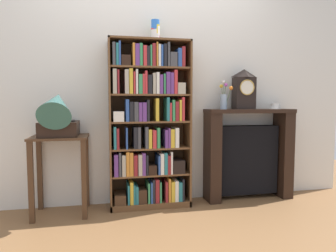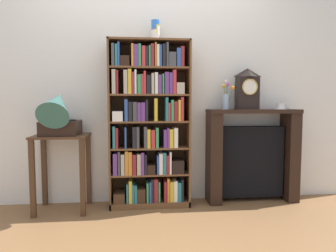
{
  "view_description": "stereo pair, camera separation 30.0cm",
  "coord_description": "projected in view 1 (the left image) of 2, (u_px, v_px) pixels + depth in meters",
  "views": [
    {
      "loc": [
        -0.42,
        -2.85,
        1.04
      ],
      "look_at": [
        0.19,
        0.09,
        0.81
      ],
      "focal_mm": 31.93,
      "sensor_mm": 36.0,
      "label": 1
    },
    {
      "loc": [
        -0.12,
        -2.89,
        1.04
      ],
      "look_at": [
        0.19,
        0.09,
        0.81
      ],
      "focal_mm": 31.93,
      "sensor_mm": 36.0,
      "label": 2
    }
  ],
  "objects": [
    {
      "name": "ground_plane",
      "position": [
        151.0,
        209.0,
        2.95
      ],
      "size": [
        7.3,
        6.4,
        0.02
      ],
      "primitive_type": "cube",
      "color": "brown"
    },
    {
      "name": "mantel_clock",
      "position": [
        244.0,
        89.0,
        3.15
      ],
      "size": [
        0.22,
        0.15,
        0.42
      ],
      "color": "black",
      "rests_on": "fireplace_mantel"
    },
    {
      "name": "gramophone",
      "position": [
        58.0,
        114.0,
        2.65
      ],
      "size": [
        0.33,
        0.53,
        0.5
      ],
      "color": "black",
      "rests_on": "side_table_left"
    },
    {
      "name": "fireplace_mantel",
      "position": [
        248.0,
        154.0,
        3.24
      ],
      "size": [
        0.95,
        0.27,
        0.97
      ],
      "color": "black",
      "rests_on": "ground"
    },
    {
      "name": "teacup_with_saucer",
      "position": [
        275.0,
        106.0,
        3.24
      ],
      "size": [
        0.13,
        0.13,
        0.06
      ],
      "color": "white",
      "rests_on": "fireplace_mantel"
    },
    {
      "name": "flower_vase",
      "position": [
        224.0,
        98.0,
        3.12
      ],
      "size": [
        0.11,
        0.16,
        0.3
      ],
      "color": "#99B2D1",
      "rests_on": "fireplace_mantel"
    },
    {
      "name": "cup_stack",
      "position": [
        155.0,
        30.0,
        2.93
      ],
      "size": [
        0.08,
        0.08,
        0.2
      ],
      "color": "pink",
      "rests_on": "bookshelf"
    },
    {
      "name": "wall_back",
      "position": [
        158.0,
        78.0,
        3.14
      ],
      "size": [
        4.3,
        0.08,
        2.6
      ],
      "primitive_type": "cube",
      "color": "silver",
      "rests_on": "ground"
    },
    {
      "name": "bookshelf",
      "position": [
        149.0,
        127.0,
        2.96
      ],
      "size": [
        0.8,
        0.29,
        1.65
      ],
      "color": "brown",
      "rests_on": "ground"
    },
    {
      "name": "side_table_left",
      "position": [
        60.0,
        159.0,
        2.76
      ],
      "size": [
        0.5,
        0.41,
        0.74
      ],
      "color": "#472D1C",
      "rests_on": "ground"
    }
  ]
}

